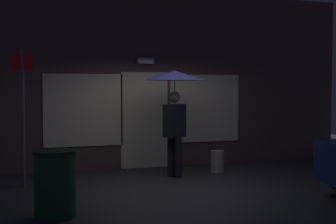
# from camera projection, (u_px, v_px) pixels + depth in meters

# --- Properties ---
(ground_plane) EXTENTS (18.00, 18.00, 0.00)m
(ground_plane) POSITION_uv_depth(u_px,v_px,m) (175.00, 186.00, 9.19)
(ground_plane) COLOR #2D2D33
(building_facade) EXTENTS (10.18, 0.48, 4.05)m
(building_facade) POSITION_uv_depth(u_px,v_px,m) (142.00, 81.00, 11.31)
(building_facade) COLOR brown
(building_facade) RESTS_ON ground
(person_with_umbrella) EXTENTS (1.29, 1.29, 2.20)m
(person_with_umbrella) POSITION_uv_depth(u_px,v_px,m) (175.00, 90.00, 9.99)
(person_with_umbrella) COLOR black
(person_with_umbrella) RESTS_ON ground
(street_sign_post) EXTENTS (0.40, 0.07, 2.56)m
(street_sign_post) POSITION_uv_depth(u_px,v_px,m) (23.00, 110.00, 9.02)
(street_sign_post) COLOR #595B60
(street_sign_post) RESTS_ON ground
(sidewalk_bollard) EXTENTS (0.30, 0.30, 0.47)m
(sidewalk_bollard) POSITION_uv_depth(u_px,v_px,m) (217.00, 161.00, 10.64)
(sidewalk_bollard) COLOR #9E998E
(sidewalk_bollard) RESTS_ON ground
(sidewalk_bollard_2) EXTENTS (0.21, 0.21, 0.51)m
(sidewalk_bollard_2) POSITION_uv_depth(u_px,v_px,m) (58.00, 167.00, 9.79)
(sidewalk_bollard_2) COLOR slate
(sidewalk_bollard_2) RESTS_ON ground
(trash_bin) EXTENTS (0.61, 0.61, 0.97)m
(trash_bin) POSITION_uv_depth(u_px,v_px,m) (55.00, 184.00, 6.95)
(trash_bin) COLOR #1E4C23
(trash_bin) RESTS_ON ground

